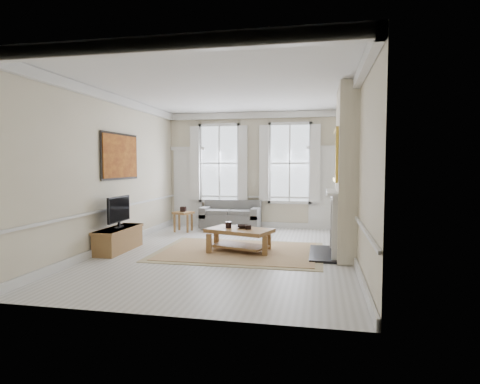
% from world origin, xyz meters
% --- Properties ---
extents(floor, '(7.20, 7.20, 0.00)m').
position_xyz_m(floor, '(0.00, 0.00, 0.00)').
color(floor, '#B7B5AD').
rests_on(floor, ground).
extents(ceiling, '(7.20, 7.20, 0.00)m').
position_xyz_m(ceiling, '(0.00, 0.00, 3.40)').
color(ceiling, white).
rests_on(ceiling, back_wall).
extents(back_wall, '(5.20, 0.00, 5.20)m').
position_xyz_m(back_wall, '(0.00, 3.60, 1.70)').
color(back_wall, beige).
rests_on(back_wall, floor).
extents(left_wall, '(0.00, 7.20, 7.20)m').
position_xyz_m(left_wall, '(-2.60, 0.00, 1.70)').
color(left_wall, beige).
rests_on(left_wall, floor).
extents(right_wall, '(0.00, 7.20, 7.20)m').
position_xyz_m(right_wall, '(2.60, 0.00, 1.70)').
color(right_wall, beige).
rests_on(right_wall, floor).
extents(window_left, '(1.26, 0.20, 2.20)m').
position_xyz_m(window_left, '(-1.05, 3.55, 1.90)').
color(window_left, '#B2BCC6').
rests_on(window_left, back_wall).
extents(window_right, '(1.26, 0.20, 2.20)m').
position_xyz_m(window_right, '(1.05, 3.55, 1.90)').
color(window_right, '#B2BCC6').
rests_on(window_right, back_wall).
extents(door_left, '(0.90, 0.08, 2.30)m').
position_xyz_m(door_left, '(-2.05, 3.56, 1.15)').
color(door_left, silver).
rests_on(door_left, floor).
extents(door_right, '(0.90, 0.08, 2.30)m').
position_xyz_m(door_right, '(2.05, 3.56, 1.15)').
color(door_right, silver).
rests_on(door_right, floor).
extents(painting, '(0.05, 1.66, 1.06)m').
position_xyz_m(painting, '(-2.56, 0.30, 2.05)').
color(painting, '#C07021').
rests_on(painting, left_wall).
extents(chimney_breast, '(0.35, 1.70, 3.38)m').
position_xyz_m(chimney_breast, '(2.43, 0.20, 1.70)').
color(chimney_breast, beige).
rests_on(chimney_breast, floor).
extents(hearth, '(0.55, 1.50, 0.05)m').
position_xyz_m(hearth, '(2.00, 0.20, 0.03)').
color(hearth, black).
rests_on(hearth, floor).
extents(fireplace, '(0.21, 1.45, 1.33)m').
position_xyz_m(fireplace, '(2.20, 0.20, 0.73)').
color(fireplace, silver).
rests_on(fireplace, floor).
extents(mirror, '(0.06, 1.26, 1.06)m').
position_xyz_m(mirror, '(2.21, 0.20, 2.05)').
color(mirror, gold).
rests_on(mirror, chimney_breast).
extents(sofa, '(1.68, 0.82, 0.82)m').
position_xyz_m(sofa, '(-0.60, 3.11, 0.35)').
color(sofa, slate).
rests_on(sofa, floor).
extents(side_table, '(0.59, 0.59, 0.55)m').
position_xyz_m(side_table, '(-1.81, 2.40, 0.44)').
color(side_table, brown).
rests_on(side_table, floor).
extents(rug, '(3.50, 2.60, 0.02)m').
position_xyz_m(rug, '(0.25, 0.13, 0.01)').
color(rug, tan).
rests_on(rug, floor).
extents(coffee_table, '(1.51, 1.16, 0.50)m').
position_xyz_m(coffee_table, '(0.25, 0.13, 0.42)').
color(coffee_table, brown).
rests_on(coffee_table, rug).
extents(ceramic_pot_a, '(0.13, 0.13, 0.13)m').
position_xyz_m(ceramic_pot_a, '(-0.00, 0.18, 0.57)').
color(ceramic_pot_a, black).
rests_on(ceramic_pot_a, coffee_table).
extents(ceramic_pot_b, '(0.13, 0.13, 0.09)m').
position_xyz_m(ceramic_pot_b, '(0.45, 0.08, 0.55)').
color(ceramic_pot_b, black).
rests_on(ceramic_pot_b, coffee_table).
extents(bowl, '(0.34, 0.34, 0.07)m').
position_xyz_m(bowl, '(0.30, 0.23, 0.54)').
color(bowl, black).
rests_on(bowl, coffee_table).
extents(tv_stand, '(0.45, 1.41, 0.50)m').
position_xyz_m(tv_stand, '(-2.34, -0.27, 0.25)').
color(tv_stand, brown).
rests_on(tv_stand, floor).
extents(tv, '(0.08, 0.90, 0.68)m').
position_xyz_m(tv, '(-2.32, -0.27, 0.90)').
color(tv, black).
rests_on(tv, tv_stand).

